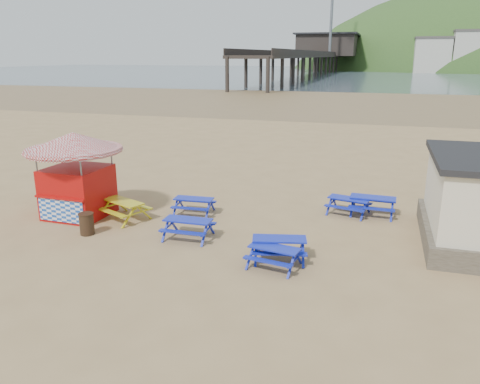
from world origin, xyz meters
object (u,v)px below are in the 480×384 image
(picnic_table_blue_b, at_px, (348,206))
(picnic_table_yellow, at_px, (124,210))
(litter_bin, at_px, (87,224))
(picnic_table_blue_a, at_px, (194,206))
(ice_cream_kiosk, at_px, (75,164))

(picnic_table_blue_b, bearing_deg, picnic_table_yellow, -146.01)
(picnic_table_yellow, xyz_separation_m, litter_bin, (-0.45, -1.85, 0.03))
(picnic_table_blue_a, distance_m, picnic_table_blue_b, 6.39)
(picnic_table_blue_b, xyz_separation_m, ice_cream_kiosk, (-10.52, -3.35, 1.82))
(picnic_table_blue_a, height_order, litter_bin, litter_bin)
(picnic_table_yellow, bearing_deg, litter_bin, -80.50)
(picnic_table_blue_b, distance_m, picnic_table_yellow, 9.14)
(picnic_table_blue_b, xyz_separation_m, litter_bin, (-9.00, -5.10, 0.07))
(picnic_table_blue_a, distance_m, litter_bin, 4.37)
(picnic_table_blue_b, relative_size, litter_bin, 2.35)
(picnic_table_blue_a, relative_size, picnic_table_blue_b, 0.88)
(picnic_table_blue_a, bearing_deg, picnic_table_blue_b, 12.36)
(ice_cream_kiosk, xyz_separation_m, litter_bin, (1.52, -1.75, -1.75))
(picnic_table_yellow, distance_m, ice_cream_kiosk, 2.66)
(picnic_table_blue_b, bearing_deg, litter_bin, -137.26)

